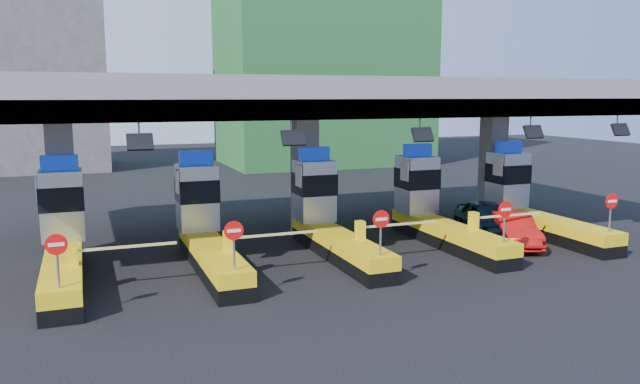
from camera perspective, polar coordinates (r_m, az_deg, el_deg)
name	(u,v)px	position (r m, az deg, el deg)	size (l,w,h in m)	color
ground	(330,252)	(25.49, 0.88, -5.54)	(120.00, 120.00, 0.00)	black
toll_canopy	(305,100)	(27.38, -1.34, 8.42)	(28.00, 12.09, 7.00)	slate
toll_lane_far_left	(63,237)	(23.73, -22.47, -3.84)	(4.43, 8.00, 4.16)	black
toll_lane_left	(205,227)	(24.08, -10.49, -3.13)	(4.43, 8.00, 4.16)	black
toll_lane_center	(327,217)	(25.43, 0.66, -2.34)	(4.43, 8.00, 4.16)	black
toll_lane_right	(434,210)	(27.63, 10.35, -1.59)	(4.43, 8.00, 4.16)	black
toll_lane_far_right	(527,203)	(30.50, 18.42, -0.92)	(4.43, 8.00, 4.16)	black
bg_building_scaffold	(322,10)	(59.36, 0.18, 16.27)	(18.00, 12.00, 28.00)	#1E5926
bg_building_concrete	(16,63)	(59.18, -26.03, 10.55)	(14.00, 10.00, 18.00)	#4C4C49
van	(489,220)	(28.69, 15.18, -2.52)	(1.97, 4.89, 1.66)	black
red_car	(512,229)	(27.73, 17.18, -3.28)	(1.47, 4.22, 1.39)	red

